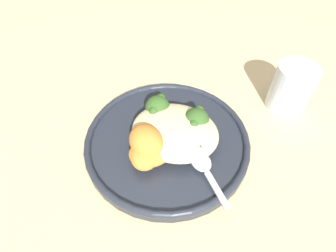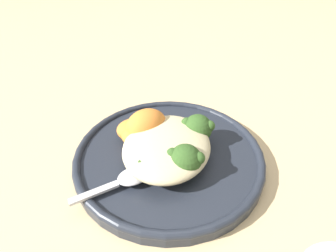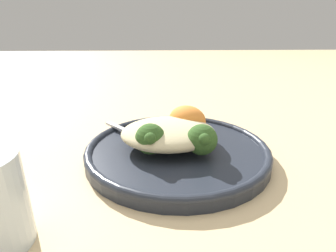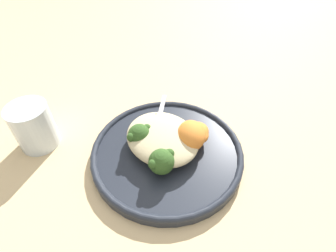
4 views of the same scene
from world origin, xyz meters
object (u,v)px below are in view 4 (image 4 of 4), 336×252
Objects in this scene: plate at (167,152)px; spoon at (159,117)px; broccoli_stalk_3 at (163,161)px; broccoli_stalk_0 at (160,126)px; sweet_potato_chunk_1 at (191,135)px; broccoli_stalk_2 at (158,148)px; sweet_potato_chunk_2 at (195,133)px; water_glass at (34,126)px; sweet_potato_chunk_0 at (191,134)px; broccoli_stalk_1 at (147,138)px; quinoa_mound at (162,138)px.

spoon reaches higher than plate.
spoon is at bearing -139.08° from broccoli_stalk_3.
sweet_potato_chunk_1 is (0.06, 0.02, 0.01)m from broccoli_stalk_0.
plate is 3.08× the size of spoon.
broccoli_stalk_3 is at bearing 98.83° from broccoli_stalk_2.
broccoli_stalk_0 is at bearing -148.48° from sweet_potato_chunk_2.
broccoli_stalk_2 is 0.06m from sweet_potato_chunk_1.
water_glass is at bearing 60.53° from broccoli_stalk_0.
sweet_potato_chunk_2 is at bearing 175.65° from broccoli_stalk_3.
broccoli_stalk_3 reaches higher than broccoli_stalk_0.
spoon is at bearing -179.44° from sweet_potato_chunk_1.
plate is 3.22× the size of broccoli_stalk_3.
broccoli_stalk_3 is at bearing -167.23° from spoon.
sweet_potato_chunk_0 reaches higher than plate.
water_glass is (-0.18, -0.17, 0.03)m from plate.
broccoli_stalk_2 reaches higher than spoon.
plate is at bearing -159.51° from spoon.
spoon is (-0.07, 0.04, 0.01)m from plate.
sweet_potato_chunk_0 is at bearing -128.29° from sweet_potato_chunk_2.
sweet_potato_chunk_0 is at bearing -143.70° from broccoli_stalk_0.
sweet_potato_chunk_0 is 1.06× the size of sweet_potato_chunk_1.
broccoli_stalk_3 is (0.03, -0.01, 0.01)m from broccoli_stalk_2.
broccoli_stalk_1 is 0.08m from spoon.
broccoli_stalk_3 is 0.08m from sweet_potato_chunk_0.
broccoli_stalk_1 is 0.09m from sweet_potato_chunk_2.
broccoli_stalk_0 and sweet_potato_chunk_2 have the same top height.
quinoa_mound is 0.02m from broccoli_stalk_2.
broccoli_stalk_2 is at bearing -171.51° from spoon.
broccoli_stalk_2 is 0.23m from water_glass.
water_glass reaches higher than plate.
broccoli_stalk_2 is (0.04, -0.04, 0.00)m from broccoli_stalk_0.
sweet_potato_chunk_2 reaches higher than plate.
broccoli_stalk_0 is 0.23m from water_glass.
sweet_potato_chunk_0 is (0.05, 0.03, 0.00)m from broccoli_stalk_0.
broccoli_stalk_2 is at bearing 144.78° from broccoli_stalk_0.
sweet_potato_chunk_1 is (0.03, 0.04, 0.01)m from quinoa_mound.
spoon is at bearing -97.13° from broccoli_stalk_2.
quinoa_mound is 1.27× the size of broccoli_stalk_1.
water_glass is (-0.18, -0.15, 0.01)m from broccoli_stalk_2.
spoon is (-0.06, 0.04, -0.01)m from quinoa_mound.
quinoa_mound is at bearing -165.09° from spoon.
plate is 0.05m from broccoli_stalk_1.
broccoli_stalk_1 is at bearing -141.17° from plate.
broccoli_stalk_3 is at bearing -49.19° from plate.
water_glass is at bearing -18.63° from broccoli_stalk_2.
sweet_potato_chunk_1 is (-0.01, 0.07, 0.00)m from broccoli_stalk_3.
plate is 0.08m from spoon.
sweet_potato_chunk_1 reaches higher than plate.
quinoa_mound is 2.24× the size of sweet_potato_chunk_1.
spoon is (-0.09, -0.02, -0.01)m from sweet_potato_chunk_2.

